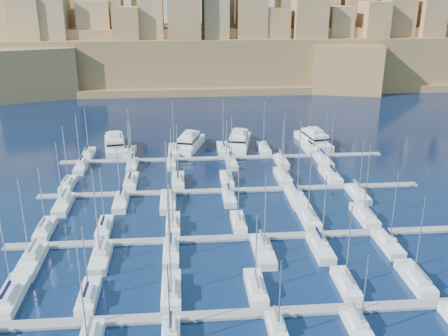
{
  "coord_description": "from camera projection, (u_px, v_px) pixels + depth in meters",
  "views": [
    {
      "loc": [
        -10.49,
        -90.98,
        42.55
      ],
      "look_at": [
        -2.2,
        6.0,
        6.96
      ],
      "focal_mm": 40.0,
      "sensor_mm": 36.0,
      "label": 1
    }
  ],
  "objects": [
    {
      "name": "sailboat_46",
      "position": [
        281.0,
        161.0,
        126.58
      ],
      "size": [
        2.58,
        8.58,
        12.08
      ],
      "color": "silver",
      "rests_on": "ground"
    },
    {
      "name": "sailboat_27",
      "position": [
        227.0,
        179.0,
        114.67
      ],
      "size": [
        2.7,
        9.0,
        14.94
      ],
      "color": "silver",
      "rests_on": "ground"
    },
    {
      "name": "sailboat_45",
      "position": [
        231.0,
        162.0,
        125.57
      ],
      "size": [
        2.56,
        8.52,
        13.28
      ],
      "color": "silver",
      "rests_on": "ground"
    },
    {
      "name": "sailboat_23",
      "position": [
        388.0,
        244.0,
        86.02
      ],
      "size": [
        2.69,
        8.96,
        14.31
      ],
      "color": "silver",
      "rests_on": "ground"
    },
    {
      "name": "sailboat_4",
      "position": [
        346.0,
        284.0,
        74.33
      ],
      "size": [
        2.52,
        8.39,
        13.61
      ],
      "color": "silver",
      "rests_on": "ground"
    },
    {
      "name": "sailboat_43",
      "position": [
        132.0,
        165.0,
        123.69
      ],
      "size": [
        2.5,
        8.34,
        12.29
      ],
      "color": "silver",
      "rests_on": "ground"
    },
    {
      "name": "sailboat_12",
      "position": [
        45.0,
        229.0,
        91.13
      ],
      "size": [
        2.62,
        8.72,
        12.87
      ],
      "color": "silver",
      "rests_on": "ground"
    },
    {
      "name": "sailboat_18",
      "position": [
        31.0,
        261.0,
        80.57
      ],
      "size": [
        3.12,
        10.41,
        15.26
      ],
      "color": "silver",
      "rests_on": "ground"
    },
    {
      "name": "sailboat_30",
      "position": [
        64.0,
        204.0,
        101.5
      ],
      "size": [
        2.92,
        9.72,
        14.39
      ],
      "color": "silver",
      "rests_on": "ground"
    },
    {
      "name": "sailboat_32",
      "position": [
        168.0,
        201.0,
        102.92
      ],
      "size": [
        3.1,
        10.32,
        14.08
      ],
      "color": "silver",
      "rests_on": "ground"
    },
    {
      "name": "sailboat_19",
      "position": [
        101.0,
        257.0,
        81.77
      ],
      "size": [
        2.92,
        9.72,
        16.68
      ],
      "color": "silver",
      "rests_on": "ground"
    },
    {
      "name": "sailboat_25",
      "position": [
        131.0,
        182.0,
        113.15
      ],
      "size": [
        2.85,
        9.49,
        15.15
      ],
      "color": "silver",
      "rests_on": "ground"
    },
    {
      "name": "sailboat_47",
      "position": [
        323.0,
        161.0,
        126.88
      ],
      "size": [
        2.93,
        9.77,
        14.51
      ],
      "color": "silver",
      "rests_on": "ground"
    },
    {
      "name": "sailboat_26",
      "position": [
        178.0,
        181.0,
        113.88
      ],
      "size": [
        2.76,
        9.21,
        14.07
      ],
      "color": "silver",
      "rests_on": "ground"
    },
    {
      "name": "sailboat_1",
      "position": [
        88.0,
        296.0,
        71.4
      ],
      "size": [
        2.57,
        8.58,
        11.9
      ],
      "color": "silver",
      "rests_on": "ground"
    },
    {
      "name": "fortified_city",
      "position": [
        202.0,
        47.0,
        240.8
      ],
      "size": [
        460.0,
        108.95,
        59.52
      ],
      "color": "brown",
      "rests_on": "ground"
    },
    {
      "name": "sailboat_29",
      "position": [
        330.0,
        175.0,
        117.28
      ],
      "size": [
        3.13,
        10.42,
        15.69
      ],
      "color": "silver",
      "rests_on": "ground"
    },
    {
      "name": "sailboat_9",
      "position": [
        277.0,
        331.0,
        64.28
      ],
      "size": [
        2.23,
        7.44,
        11.63
      ],
      "color": "silver",
      "rests_on": "ground"
    },
    {
      "name": "sailboat_3",
      "position": [
        256.0,
        288.0,
        73.46
      ],
      "size": [
        2.65,
        8.84,
        12.51
      ],
      "color": "silver",
      "rests_on": "ground"
    },
    {
      "name": "sailboat_21",
      "position": [
        263.0,
        251.0,
        83.67
      ],
      "size": [
        3.08,
        10.26,
        14.98
      ],
      "color": "silver",
      "rests_on": "ground"
    },
    {
      "name": "sailboat_5",
      "position": [
        416.0,
        279.0,
        75.69
      ],
      "size": [
        2.83,
        9.44,
        14.57
      ],
      "color": "silver",
      "rests_on": "ground"
    },
    {
      "name": "sailboat_16",
      "position": [
        309.0,
        218.0,
        95.65
      ],
      "size": [
        3.0,
        10.0,
        14.08
      ],
      "color": "silver",
      "rests_on": "ground"
    },
    {
      "name": "sailboat_34",
      "position": [
        296.0,
        197.0,
        104.91
      ],
      "size": [
        3.19,
        10.65,
        17.95
      ],
      "color": "silver",
      "rests_on": "ground"
    },
    {
      "name": "sailboat_15",
      "position": [
        238.0,
        222.0,
        93.74
      ],
      "size": [
        2.46,
        8.19,
        12.18
      ],
      "color": "silver",
      "rests_on": "ground"
    },
    {
      "name": "motor_yacht_a",
      "position": [
        115.0,
        144.0,
        136.9
      ],
      "size": [
        7.89,
        18.16,
        5.25
      ],
      "color": "silver",
      "rests_on": "ground"
    },
    {
      "name": "sailboat_22",
      "position": [
        320.0,
        247.0,
        84.79
      ],
      "size": [
        2.87,
        9.56,
        14.4
      ],
      "color": "silver",
      "rests_on": "ground"
    },
    {
      "name": "sailboat_10",
      "position": [
        359.0,
        329.0,
        64.64
      ],
      "size": [
        2.55,
        8.49,
        12.18
      ],
      "color": "silver",
      "rests_on": "ground"
    },
    {
      "name": "sailboat_31",
      "position": [
        121.0,
        202.0,
        102.69
      ],
      "size": [
        2.75,
        9.16,
        13.19
      ],
      "color": "silver",
      "rests_on": "ground"
    },
    {
      "name": "motor_yacht_d",
      "position": [
        314.0,
        139.0,
        141.22
      ],
      "size": [
        7.51,
        17.8,
        5.25
      ],
      "color": "silver",
      "rests_on": "ground"
    },
    {
      "name": "sailboat_14",
      "position": [
        173.0,
        224.0,
        92.96
      ],
      "size": [
        2.59,
        8.65,
        14.95
      ],
      "color": "silver",
      "rests_on": "ground"
    },
    {
      "name": "pontoon_mid_near",
      "position": [
        245.0,
        237.0,
        89.29
      ],
      "size": [
        84.0,
        2.0,
        0.4
      ],
      "primitive_type": "cube",
      "color": "slate",
      "rests_on": "ground"
    },
    {
      "name": "sailboat_20",
      "position": [
        171.0,
        253.0,
        83.15
      ],
      "size": [
        2.62,
        8.74,
        12.84
      ],
      "color": "silver",
      "rests_on": "ground"
    },
    {
      "name": "sailboat_35",
      "position": [
        358.0,
        194.0,
        106.6
      ],
      "size": [
        2.81,
        9.36,
        13.53
      ],
      "color": "silver",
      "rests_on": "ground"
    },
    {
      "name": "sailboat_42",
      "position": [
        81.0,
        167.0,
        122.54
      ],
      "size": [
        2.59,
        8.65,
        14.15
      ],
      "color": "silver",
      "rests_on": "ground"
    },
    {
      "name": "sailboat_37",
      "position": [
        130.0,
        152.0,
        133.26
      ],
      "size": [
        2.64,
        8.8,
        13.02
      ],
      "color": "silver",
      "rests_on": "ground"
    },
    {
      "name": "ground",
      "position": [
        237.0,
        210.0,
        100.59
      ],
      "size": [
        600.0,
        600.0,
        0.0
      ],
      "primitive_type": "plane",
      "color": "black",
      "rests_on": "ground"
    },
    {
      "name": "sailboat_2",
      "position": [
        171.0,
        291.0,
        72.71
      ],
      "size": [
        2.82,
        9.41,
        15.91
      ],
      "color": "silver",
      "rests_on": "ground"
    },
    {
      "name": "pontoon_far",
      "position": [
        224.0,
        158.0,
        130.47
      ],
      "size": [
        84.0,
        2.0,
        0.4
      ],
      "primitive_type": "cube",
      "color": "slate",
      "rests_on": "ground"
    },
    {
      "name": "sailboat_17",
      "position": [
        365.0,
        216.0,
        96.44
      ],
      "size": [
        2.94,
        9.8,
        15.4
      ],
      "color": "silver",
      "rests_on": "ground"
    },
    {
      "name": "sailboat_0",
      "position": [
        11.0,
        296.0,
        71.38
      ],
      "size": [
        3.15,
        10.49,
        14.48
      ],
      "color": "silver",
      "rests_on": "ground"
    },
    {
      "name": "sailboat_24",
      "position": [
        68.0,
        184.0,
        111.7
      ],
      "size": [
        2.62,
        8.75,
        14.33
      ],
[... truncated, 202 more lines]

